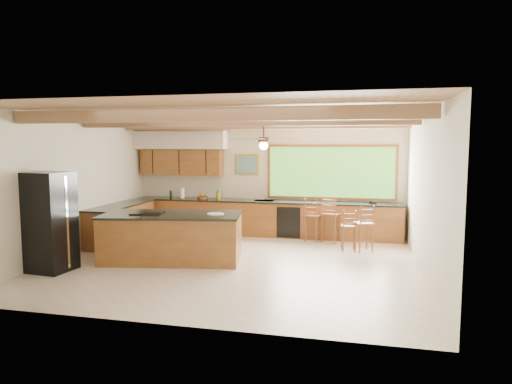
# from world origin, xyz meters

# --- Properties ---
(ground) EXTENTS (7.20, 7.20, 0.00)m
(ground) POSITION_xyz_m (0.00, 0.00, 0.00)
(ground) COLOR beige
(ground) RESTS_ON ground
(room_shell) EXTENTS (7.27, 6.54, 3.02)m
(room_shell) POSITION_xyz_m (-0.17, 0.65, 2.21)
(room_shell) COLOR beige
(room_shell) RESTS_ON ground
(counter_run) EXTENTS (7.12, 3.10, 1.24)m
(counter_run) POSITION_xyz_m (-0.82, 2.52, 0.46)
(counter_run) COLOR brown
(counter_run) RESTS_ON ground
(island) EXTENTS (2.98, 1.78, 1.00)m
(island) POSITION_xyz_m (-1.30, -0.06, 0.49)
(island) COLOR brown
(island) RESTS_ON ground
(refrigerator) EXTENTS (0.80, 0.78, 1.87)m
(refrigerator) POSITION_xyz_m (-3.22, -1.30, 0.94)
(refrigerator) COLOR black
(refrigerator) RESTS_ON ground
(bar_stool_a) EXTENTS (0.49, 0.49, 1.06)m
(bar_stool_a) POSITION_xyz_m (1.34, 2.39, 0.63)
(bar_stool_a) COLOR brown
(bar_stool_a) RESTS_ON ground
(bar_stool_b) EXTENTS (0.38, 0.38, 0.94)m
(bar_stool_b) POSITION_xyz_m (2.22, 1.55, 0.55)
(bar_stool_b) COLOR brown
(bar_stool_b) RESTS_ON ground
(bar_stool_c) EXTENTS (0.52, 0.52, 1.15)m
(bar_stool_c) POSITION_xyz_m (1.77, 2.39, 0.68)
(bar_stool_c) COLOR brown
(bar_stool_c) RESTS_ON ground
(bar_stool_d) EXTENTS (0.49, 0.50, 1.05)m
(bar_stool_d) POSITION_xyz_m (2.54, 1.59, 0.62)
(bar_stool_d) COLOR brown
(bar_stool_d) RESTS_ON ground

